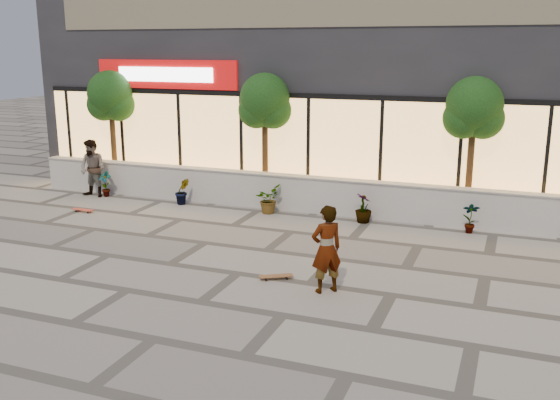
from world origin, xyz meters
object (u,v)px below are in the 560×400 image
(tree_mideast, at_px, (474,112))
(skater_left, at_px, (93,168))
(skateboard_center, at_px, (276,276))
(skateboard_left, at_px, (83,210))
(skater_center, at_px, (326,249))
(tree_midwest, at_px, (265,104))
(tree_west, at_px, (111,99))

(tree_mideast, relative_size, skater_left, 2.15)
(skateboard_center, height_order, skateboard_left, same)
(tree_mideast, bearing_deg, skater_center, -108.26)
(skater_center, xyz_separation_m, skateboard_left, (-8.32, 3.24, -0.80))
(skateboard_center, bearing_deg, tree_midwest, 83.11)
(tree_mideast, height_order, skateboard_center, tree_mideast)
(skateboard_left, bearing_deg, skateboard_center, -22.10)
(tree_mideast, relative_size, skateboard_left, 5.65)
(tree_west, height_order, skateboard_center, tree_west)
(skater_left, height_order, skateboard_center, skater_left)
(skater_center, xyz_separation_m, skater_left, (-9.23, 4.96, 0.04))
(tree_midwest, xyz_separation_m, skateboard_left, (-4.42, -3.12, -2.92))
(tree_midwest, xyz_separation_m, skater_left, (-5.33, -1.40, -2.07))
(tree_mideast, xyz_separation_m, skater_left, (-11.33, -1.40, -2.07))
(tree_midwest, bearing_deg, skater_center, -58.46)
(skateboard_center, bearing_deg, skater_center, -44.19)
(tree_west, relative_size, tree_mideast, 1.00)
(tree_midwest, xyz_separation_m, skateboard_center, (2.76, -6.09, -2.92))
(tree_west, height_order, tree_midwest, same)
(skater_left, xyz_separation_m, skateboard_left, (0.91, -1.72, -0.84))
(skateboard_left, bearing_deg, tree_west, 109.50)
(tree_midwest, distance_m, tree_mideast, 6.00)
(tree_mideast, xyz_separation_m, skater_center, (-2.10, -6.36, -2.11))
(tree_mideast, bearing_deg, skateboard_center, -118.03)
(skateboard_center, relative_size, skateboard_left, 0.99)
(tree_west, relative_size, skateboard_left, 5.65)
(tree_west, relative_size, skater_center, 2.25)
(skater_left, bearing_deg, tree_midwest, 18.87)
(tree_west, bearing_deg, skater_left, -83.00)
(skateboard_center, bearing_deg, skateboard_left, 126.24)
(skateboard_center, xyz_separation_m, skateboard_left, (-7.18, 2.98, -0.00))
(skater_left, bearing_deg, tree_west, 101.15)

